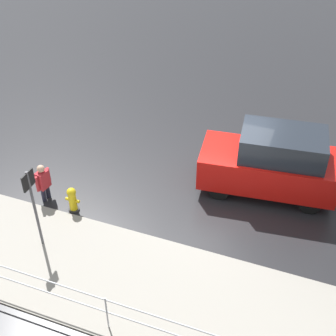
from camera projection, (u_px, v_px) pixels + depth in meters
ground_plane at (219, 188)px, 14.13m from camera, size 60.00×60.00×0.00m
kerb_strip at (171, 295)px, 11.00m from camera, size 24.00×3.20×0.04m
moving_hatchback at (272, 162)px, 13.45m from camera, size 4.08×2.16×2.06m
fire_hydrant at (72, 200)px, 13.10m from camera, size 0.42×0.31×0.80m
pedestrian at (43, 181)px, 13.33m from camera, size 0.29×0.56×1.22m
metal_railing at (177, 331)px, 9.43m from camera, size 9.63×0.04×1.05m
sign_post at (32, 199)px, 11.36m from camera, size 0.07×0.44×2.40m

